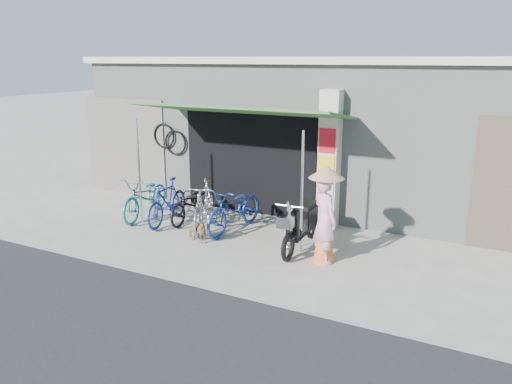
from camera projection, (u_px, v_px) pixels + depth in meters
The scene contains 13 objects.
ground at pixel (241, 256), 9.43m from camera, with size 80.00×80.00×0.00m, color #A8A297.
bicycle_shop at pixel (332, 127), 13.33m from camera, with size 12.30×5.30×3.66m.
shop_pillar at pixel (330, 160), 10.77m from camera, with size 0.42×0.44×3.00m.
awning at pixel (240, 112), 10.58m from camera, with size 4.60×1.88×2.72m.
neighbour_left at pixel (126, 147), 13.53m from camera, with size 2.60×0.06×2.60m, color #6B665B.
bike_teal at pixel (146, 196), 11.65m from camera, with size 0.67×1.91×1.00m, color teal.
bike_blue at pixel (167, 202), 11.21m from camera, with size 0.47×1.67×1.01m, color navy.
bike_black at pixel (191, 203), 11.38m from camera, with size 0.57×1.64×0.86m, color black.
bike_silver at pixel (204, 206), 10.79m from camera, with size 0.51×1.81×1.09m, color silver.
bike_navy at pixel (235, 209), 10.69m from camera, with size 0.67×1.92×1.01m, color navy.
street_dog at pixel (196, 230), 10.10m from camera, with size 0.27×0.60×0.51m, color #947A4E.
moped at pixel (302, 225), 9.72m from camera, with size 0.54×1.90×1.07m.
nun at pixel (325, 216), 8.98m from camera, with size 0.70×0.67×1.80m.
Camera 1 is at (4.27, -7.69, 3.63)m, focal length 35.00 mm.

